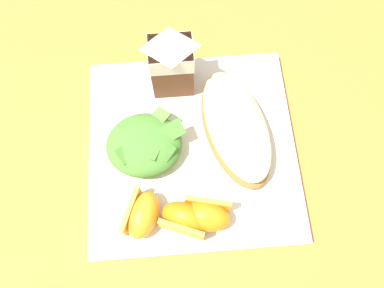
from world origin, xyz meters
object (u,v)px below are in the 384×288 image
Objects in this scene: green_salad_pile at (144,142)px; orange_wedge_front at (142,214)px; orange_wedge_middle at (185,218)px; orange_wedge_rear at (206,215)px; cheesy_pizza_bread at (235,129)px; milk_carton at (171,61)px; white_plate at (192,149)px.

green_salad_pile is 0.10m from orange_wedge_front.
orange_wedge_middle is 1.04× the size of orange_wedge_rear.
cheesy_pizza_bread is 2.75× the size of orange_wedge_rear.
orange_wedge_front is (-0.05, -0.19, -0.04)m from milk_carton.
white_plate is 2.62× the size of green_salad_pile.
milk_carton is at bearing 98.33° from orange_wedge_rear.
cheesy_pizza_bread is at bearing -47.32° from milk_carton.
cheesy_pizza_bread is (0.06, 0.01, 0.03)m from white_plate.
cheesy_pizza_bread is 2.65× the size of orange_wedge_front.
milk_carton reaches higher than orange_wedge_front.
orange_wedge_front is (-0.13, -0.11, 0.00)m from cheesy_pizza_bread.
orange_wedge_middle is (0.00, -0.20, -0.04)m from milk_carton.
orange_wedge_middle is at bearing -99.33° from white_plate.
white_plate is 0.12m from orange_wedge_front.
green_salad_pile is 0.13m from orange_wedge_rear.
milk_carton is at bearing 132.68° from cheesy_pizza_bread.
milk_carton reaches higher than orange_wedge_middle.
orange_wedge_front is at bearing -127.02° from white_plate.
white_plate is 1.53× the size of cheesy_pizza_bread.
orange_wedge_front is at bearing 170.21° from orange_wedge_middle.
green_salad_pile is (-0.06, 0.00, 0.03)m from white_plate.
orange_wedge_rear is (-0.05, -0.11, 0.00)m from cheesy_pizza_bread.
white_plate is at bearing 95.60° from orange_wedge_rear.
milk_carton reaches higher than green_salad_pile.
milk_carton is at bearing 75.44° from orange_wedge_front.
orange_wedge_front is at bearing 175.03° from orange_wedge_rear.
milk_carton reaches higher than orange_wedge_rear.
orange_wedge_middle is (-0.02, -0.10, 0.03)m from white_plate.
green_salad_pile reaches higher than orange_wedge_rear.
milk_carton is (0.04, 0.10, 0.04)m from green_salad_pile.
milk_carton is 1.59× the size of orange_wedge_middle.
orange_wedge_front is at bearing -104.56° from milk_carton.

